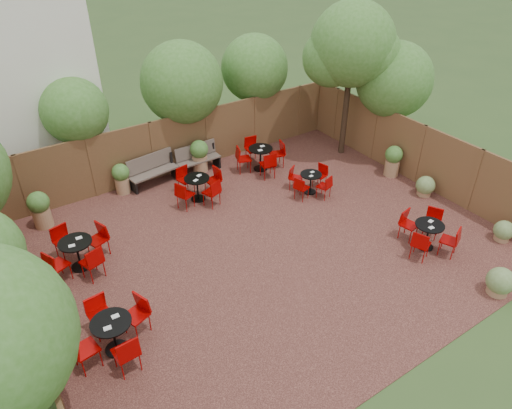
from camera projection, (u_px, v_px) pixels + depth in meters
ground at (266, 243)px, 12.96m from camera, size 80.00×80.00×0.00m
courtyard_paving at (266, 243)px, 12.96m from camera, size 12.00×10.00×0.02m
fence_back at (181, 143)px, 15.88m from camera, size 12.00×0.08×2.00m
fence_left at (24, 306)px, 9.61m from camera, size 0.08×10.00×2.00m
fence_right at (420, 154)px, 15.21m from camera, size 0.08×10.00×2.00m
overhang_foliage at (162, 130)px, 12.54m from camera, size 15.96×10.89×2.76m
courtyard_tree at (352, 49)px, 15.43m from camera, size 2.88×2.79×5.29m
park_bench_left at (153, 170)px, 15.30m from camera, size 1.69×0.75×1.01m
park_bench_right at (198, 158)px, 16.08m from camera, size 1.53×0.53×0.94m
bistro_tables at (226, 219)px, 13.11m from camera, size 9.75×7.67×0.94m
planters at (194, 174)px, 14.97m from camera, size 11.05×4.54×1.12m
low_shrubs at (473, 233)px, 12.78m from camera, size 2.72×4.52×0.70m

